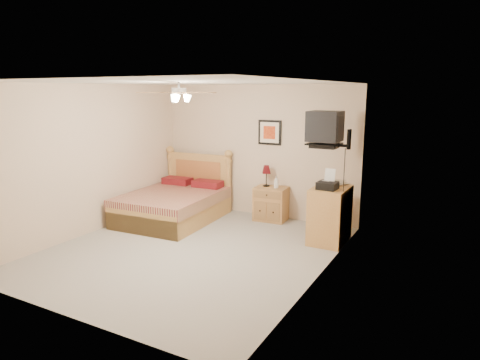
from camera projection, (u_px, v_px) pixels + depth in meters
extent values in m
plane|color=gray|center=(191.00, 250.00, 6.51)|extent=(4.50, 4.50, 0.00)
cube|color=white|center=(187.00, 82.00, 6.00)|extent=(4.00, 4.50, 0.04)
cube|color=beige|center=(257.00, 151.00, 8.20)|extent=(4.00, 0.04, 2.50)
cube|color=beige|center=(61.00, 205.00, 4.32)|extent=(4.00, 0.04, 2.50)
cube|color=beige|center=(92.00, 159.00, 7.19)|extent=(0.04, 4.50, 2.50)
cube|color=beige|center=(321.00, 183.00, 5.33)|extent=(0.04, 4.50, 2.50)
cube|color=#A97244|center=(271.00, 204.00, 7.98)|extent=(0.61, 0.48, 0.63)
imported|color=white|center=(276.00, 182.00, 7.83)|extent=(0.10, 0.10, 0.23)
cube|color=black|center=(270.00, 132.00, 7.98)|extent=(0.46, 0.04, 0.46)
cube|color=#B36E36|center=(330.00, 215.00, 6.80)|extent=(0.53, 0.76, 0.89)
imported|color=beige|center=(333.00, 183.00, 6.98)|extent=(0.32, 0.36, 0.03)
imported|color=tan|center=(333.00, 181.00, 7.00)|extent=(0.18, 0.25, 0.02)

